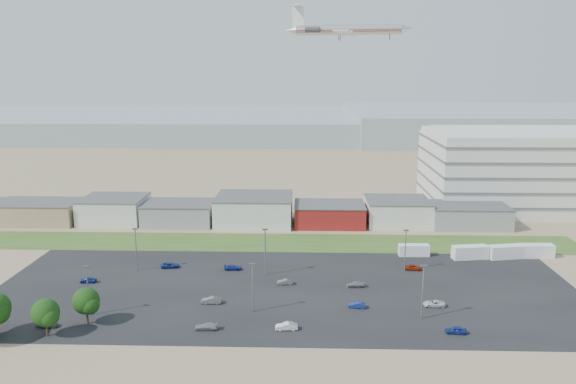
{
  "coord_description": "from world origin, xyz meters",
  "views": [
    {
      "loc": [
        8.89,
        -88.53,
        44.1
      ],
      "look_at": [
        5.45,
        22.0,
        20.08
      ],
      "focal_mm": 35.0,
      "sensor_mm": 36.0,
      "label": 1
    }
  ],
  "objects_px": {
    "parked_car_1": "(357,305)",
    "parked_car_10": "(47,324)",
    "box_trailer_a": "(414,250)",
    "parked_car_2": "(456,330)",
    "parked_car_9": "(170,265)",
    "airliner": "(348,30)",
    "parked_car_0": "(434,303)",
    "parked_car_4": "(211,300)",
    "parked_car_7": "(285,282)",
    "parked_car_8": "(413,267)",
    "parked_car_12": "(355,284)",
    "parked_car_3": "(206,326)",
    "parked_car_13": "(286,326)",
    "parked_car_5": "(88,280)",
    "parked_car_6": "(233,267)"
  },
  "relations": [
    {
      "from": "parked_car_1",
      "to": "parked_car_10",
      "type": "bearing_deg",
      "value": -72.14
    },
    {
      "from": "box_trailer_a",
      "to": "parked_car_2",
      "type": "height_order",
      "value": "box_trailer_a"
    },
    {
      "from": "parked_car_2",
      "to": "parked_car_9",
      "type": "distance_m",
      "value": 64.58
    },
    {
      "from": "airliner",
      "to": "parked_car_0",
      "type": "bearing_deg",
      "value": -73.87
    },
    {
      "from": "parked_car_4",
      "to": "parked_car_10",
      "type": "bearing_deg",
      "value": -68.22
    },
    {
      "from": "parked_car_7",
      "to": "parked_car_1",
      "type": "bearing_deg",
      "value": 46.18
    },
    {
      "from": "parked_car_2",
      "to": "parked_car_10",
      "type": "height_order",
      "value": "parked_car_2"
    },
    {
      "from": "airliner",
      "to": "parked_car_4",
      "type": "relative_size",
      "value": 11.14
    },
    {
      "from": "box_trailer_a",
      "to": "parked_car_8",
      "type": "distance_m",
      "value": 10.38
    },
    {
      "from": "parked_car_1",
      "to": "parked_car_8",
      "type": "distance_m",
      "value": 25.59
    },
    {
      "from": "box_trailer_a",
      "to": "parked_car_1",
      "type": "xyz_separation_m",
      "value": [
        -16.5,
        -31.22,
        -0.83
      ]
    },
    {
      "from": "parked_car_4",
      "to": "parked_car_12",
      "type": "xyz_separation_m",
      "value": [
        28.51,
        9.37,
        -0.11
      ]
    },
    {
      "from": "parked_car_2",
      "to": "parked_car_12",
      "type": "distance_m",
      "value": 25.79
    },
    {
      "from": "parked_car_1",
      "to": "parked_car_2",
      "type": "relative_size",
      "value": 0.93
    },
    {
      "from": "parked_car_3",
      "to": "parked_car_12",
      "type": "relative_size",
      "value": 1.09
    },
    {
      "from": "airliner",
      "to": "parked_car_13",
      "type": "distance_m",
      "value": 124.35
    },
    {
      "from": "airliner",
      "to": "parked_car_12",
      "type": "relative_size",
      "value": 11.77
    },
    {
      "from": "parked_car_2",
      "to": "parked_car_12",
      "type": "relative_size",
      "value": 0.96
    },
    {
      "from": "parked_car_1",
      "to": "parked_car_4",
      "type": "xyz_separation_m",
      "value": [
        -28.0,
        1.18,
        0.1
      ]
    },
    {
      "from": "parked_car_5",
      "to": "parked_car_10",
      "type": "height_order",
      "value": "parked_car_5"
    },
    {
      "from": "parked_car_4",
      "to": "airliner",
      "type": "bearing_deg",
      "value": 161.48
    },
    {
      "from": "parked_car_2",
      "to": "parked_car_6",
      "type": "relative_size",
      "value": 0.89
    },
    {
      "from": "parked_car_10",
      "to": "parked_car_4",
      "type": "bearing_deg",
      "value": -66.37
    },
    {
      "from": "parked_car_6",
      "to": "parked_car_9",
      "type": "xyz_separation_m",
      "value": [
        -14.52,
        0.96,
        -0.01
      ]
    },
    {
      "from": "parked_car_4",
      "to": "parked_car_3",
      "type": "bearing_deg",
      "value": 4.33
    },
    {
      "from": "parked_car_3",
      "to": "parked_car_8",
      "type": "xyz_separation_m",
      "value": [
        41.65,
        31.02,
        0.06
      ]
    },
    {
      "from": "airliner",
      "to": "parked_car_8",
      "type": "height_order",
      "value": "airliner"
    },
    {
      "from": "airliner",
      "to": "parked_car_10",
      "type": "relative_size",
      "value": 11.09
    },
    {
      "from": "parked_car_8",
      "to": "parked_car_13",
      "type": "xyz_separation_m",
      "value": [
        -27.67,
        -30.66,
        -0.01
      ]
    },
    {
      "from": "parked_car_7",
      "to": "parked_car_8",
      "type": "height_order",
      "value": "parked_car_8"
    },
    {
      "from": "parked_car_7",
      "to": "parked_car_12",
      "type": "distance_m",
      "value": 14.63
    },
    {
      "from": "parked_car_4",
      "to": "parked_car_12",
      "type": "distance_m",
      "value": 30.01
    },
    {
      "from": "parked_car_5",
      "to": "parked_car_10",
      "type": "relative_size",
      "value": 0.86
    },
    {
      "from": "parked_car_6",
      "to": "parked_car_13",
      "type": "relative_size",
      "value": 1.02
    },
    {
      "from": "parked_car_8",
      "to": "parked_car_0",
      "type": "bearing_deg",
      "value": -175.56
    },
    {
      "from": "parked_car_7",
      "to": "parked_car_10",
      "type": "xyz_separation_m",
      "value": [
        -41.1,
        -21.31,
        0.02
      ]
    },
    {
      "from": "parked_car_1",
      "to": "parked_car_6",
      "type": "xyz_separation_m",
      "value": [
        -26.2,
        19.89,
        0.03
      ]
    },
    {
      "from": "airliner",
      "to": "parked_car_3",
      "type": "height_order",
      "value": "airliner"
    },
    {
      "from": "parked_car_12",
      "to": "parked_car_4",
      "type": "bearing_deg",
      "value": -71.25
    },
    {
      "from": "parked_car_7",
      "to": "parked_car_13",
      "type": "relative_size",
      "value": 0.87
    },
    {
      "from": "parked_car_1",
      "to": "parked_car_13",
      "type": "xyz_separation_m",
      "value": [
        -13.12,
        -9.61,
        0.09
      ]
    },
    {
      "from": "parked_car_13",
      "to": "parked_car_2",
      "type": "bearing_deg",
      "value": 84.45
    },
    {
      "from": "parked_car_0",
      "to": "parked_car_5",
      "type": "relative_size",
      "value": 1.21
    },
    {
      "from": "parked_car_1",
      "to": "parked_car_10",
      "type": "height_order",
      "value": "parked_car_10"
    },
    {
      "from": "box_trailer_a",
      "to": "parked_car_9",
      "type": "height_order",
      "value": "box_trailer_a"
    },
    {
      "from": "parked_car_1",
      "to": "parked_car_7",
      "type": "xyz_separation_m",
      "value": [
        -14.09,
        11.48,
        0.01
      ]
    },
    {
      "from": "parked_car_2",
      "to": "parked_car_9",
      "type": "bearing_deg",
      "value": -112.51
    },
    {
      "from": "parked_car_4",
      "to": "parked_car_7",
      "type": "relative_size",
      "value": 1.16
    },
    {
      "from": "parked_car_3",
      "to": "parked_car_9",
      "type": "distance_m",
      "value": 33.7
    },
    {
      "from": "parked_car_6",
      "to": "parked_car_10",
      "type": "xyz_separation_m",
      "value": [
        -28.98,
        -29.72,
        -0.0
      ]
    }
  ]
}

